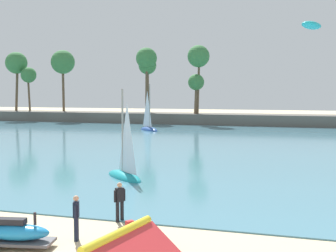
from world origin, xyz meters
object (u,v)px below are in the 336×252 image
object	(u,v)px
sailboat_near_shore	(125,169)
kite_aloft_high_over_bay	(312,25)
watercraft_on_trailer	(15,233)
person_rigging_by_gear	(76,216)
backpack_by_trailer	(130,226)
person_at_waterline	(120,201)
sailboat_mid_bay	(149,126)
folded_kite	(118,243)

from	to	relation	value
sailboat_near_shore	kite_aloft_high_over_bay	distance (m)	18.90
watercraft_on_trailer	person_rigging_by_gear	bearing A→B (deg)	39.77
backpack_by_trailer	kite_aloft_high_over_bay	size ratio (longest dim) A/B	0.12
watercraft_on_trailer	person_at_waterline	size ratio (longest dim) A/B	1.65
backpack_by_trailer	sailboat_near_shore	xyz separation A→B (m)	(-4.36, 10.05, 0.39)
person_at_waterline	sailboat_mid_bay	distance (m)	45.32
backpack_by_trailer	person_rigging_by_gear	bearing A→B (deg)	-133.73
watercraft_on_trailer	folded_kite	bearing A→B (deg)	-8.36
watercraft_on_trailer	kite_aloft_high_over_bay	bearing A→B (deg)	68.56
sailboat_mid_bay	watercraft_on_trailer	bearing A→B (deg)	-75.93
folded_kite	sailboat_near_shore	size ratio (longest dim) A/B	0.71
person_at_waterline	backpack_by_trailer	xyz separation A→B (m)	(0.91, -1.17, -0.69)
sailboat_mid_bay	kite_aloft_high_over_bay	world-z (taller)	kite_aloft_high_over_bay
sailboat_mid_bay	kite_aloft_high_over_bay	bearing A→B (deg)	-46.28
sailboat_near_shore	sailboat_mid_bay	bearing A→B (deg)	107.15
folded_kite	backpack_by_trailer	size ratio (longest dim) A/B	9.59
backpack_by_trailer	kite_aloft_high_over_bay	world-z (taller)	kite_aloft_high_over_bay
backpack_by_trailer	sailboat_mid_bay	world-z (taller)	sailboat_mid_bay
folded_kite	person_at_waterline	world-z (taller)	person_at_waterline
backpack_by_trailer	sailboat_near_shore	world-z (taller)	sailboat_near_shore
person_at_waterline	kite_aloft_high_over_bay	xyz separation A→B (m)	(7.49, 20.60, 9.71)
backpack_by_trailer	sailboat_mid_bay	distance (m)	46.71
sailboat_mid_bay	person_rigging_by_gear	bearing A→B (deg)	-73.63
kite_aloft_high_over_bay	sailboat_mid_bay	bearing A→B (deg)	-121.75
kite_aloft_high_over_bay	watercraft_on_trailer	bearing A→B (deg)	-6.91
person_rigging_by_gear	watercraft_on_trailer	bearing A→B (deg)	-140.23
watercraft_on_trailer	kite_aloft_high_over_bay	size ratio (longest dim) A/B	0.77
watercraft_on_trailer	sailboat_near_shore	bearing A→B (deg)	95.57
backpack_by_trailer	kite_aloft_high_over_bay	bearing A→B (deg)	73.16
kite_aloft_high_over_bay	person_rigging_by_gear	bearing A→B (deg)	-4.53
person_rigging_by_gear	backpack_by_trailer	size ratio (longest dim) A/B	3.78
watercraft_on_trailer	person_at_waterline	xyz separation A→B (m)	(2.19, 4.06, 0.38)
folded_kite	kite_aloft_high_over_bay	distance (m)	27.68
sailboat_near_shore	person_rigging_by_gear	bearing A→B (deg)	-75.99
folded_kite	sailboat_near_shore	world-z (taller)	sailboat_near_shore
folded_kite	person_rigging_by_gear	xyz separation A→B (m)	(-2.51, 1.97, 0.13)
kite_aloft_high_over_bay	sailboat_near_shore	bearing A→B (deg)	-28.53
person_at_waterline	sailboat_near_shore	distance (m)	9.54
person_rigging_by_gear	sailboat_mid_bay	bearing A→B (deg)	106.37
person_at_waterline	person_rigging_by_gear	bearing A→B (deg)	-101.74
sailboat_near_shore	folded_kite	bearing A→B (deg)	-68.27
person_rigging_by_gear	sailboat_near_shore	size ratio (longest dim) A/B	0.28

